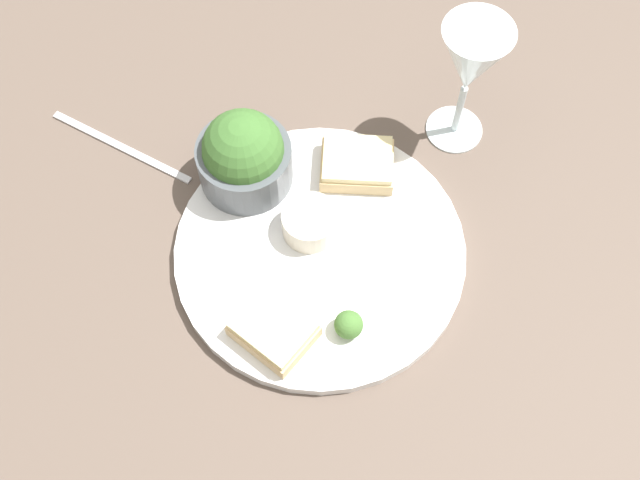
{
  "coord_description": "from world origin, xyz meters",
  "views": [
    {
      "loc": [
        0.2,
        -0.3,
        0.75
      ],
      "look_at": [
        0.0,
        0.0,
        0.03
      ],
      "focal_mm": 45.0,
      "sensor_mm": 36.0,
      "label": 1
    }
  ],
  "objects_px": {
    "sauce_ramekin": "(310,222)",
    "wine_glass": "(471,65)",
    "cheese_toast_near": "(357,164)",
    "salad_bowl": "(244,156)",
    "cheese_toast_far": "(274,330)",
    "fork": "(121,146)"
  },
  "relations": [
    {
      "from": "sauce_ramekin",
      "to": "salad_bowl",
      "type": "bearing_deg",
      "value": 169.72
    },
    {
      "from": "sauce_ramekin",
      "to": "fork",
      "type": "xyz_separation_m",
      "value": [
        -0.24,
        -0.02,
        -0.03
      ]
    },
    {
      "from": "salad_bowl",
      "to": "wine_glass",
      "type": "bearing_deg",
      "value": 50.15
    },
    {
      "from": "cheese_toast_far",
      "to": "fork",
      "type": "xyz_separation_m",
      "value": [
        -0.27,
        0.09,
        -0.02
      ]
    },
    {
      "from": "cheese_toast_near",
      "to": "fork",
      "type": "distance_m",
      "value": 0.26
    },
    {
      "from": "salad_bowl",
      "to": "sauce_ramekin",
      "type": "distance_m",
      "value": 0.1
    },
    {
      "from": "salad_bowl",
      "to": "wine_glass",
      "type": "distance_m",
      "value": 0.25
    },
    {
      "from": "salad_bowl",
      "to": "fork",
      "type": "relative_size",
      "value": 0.54
    },
    {
      "from": "sauce_ramekin",
      "to": "cheese_toast_near",
      "type": "relative_size",
      "value": 0.59
    },
    {
      "from": "wine_glass",
      "to": "fork",
      "type": "height_order",
      "value": "wine_glass"
    },
    {
      "from": "salad_bowl",
      "to": "cheese_toast_near",
      "type": "height_order",
      "value": "salad_bowl"
    },
    {
      "from": "cheese_toast_near",
      "to": "wine_glass",
      "type": "height_order",
      "value": "wine_glass"
    },
    {
      "from": "sauce_ramekin",
      "to": "cheese_toast_far",
      "type": "xyz_separation_m",
      "value": [
        0.03,
        -0.11,
        -0.0
      ]
    },
    {
      "from": "salad_bowl",
      "to": "wine_glass",
      "type": "height_order",
      "value": "wine_glass"
    },
    {
      "from": "cheese_toast_near",
      "to": "salad_bowl",
      "type": "bearing_deg",
      "value": -143.06
    },
    {
      "from": "cheese_toast_far",
      "to": "sauce_ramekin",
      "type": "bearing_deg",
      "value": 106.92
    },
    {
      "from": "sauce_ramekin",
      "to": "wine_glass",
      "type": "bearing_deg",
      "value": 73.07
    },
    {
      "from": "salad_bowl",
      "to": "sauce_ramekin",
      "type": "height_order",
      "value": "salad_bowl"
    },
    {
      "from": "wine_glass",
      "to": "fork",
      "type": "bearing_deg",
      "value": -142.99
    },
    {
      "from": "cheese_toast_near",
      "to": "cheese_toast_far",
      "type": "distance_m",
      "value": 0.2
    },
    {
      "from": "cheese_toast_far",
      "to": "cheese_toast_near",
      "type": "bearing_deg",
      "value": 99.25
    },
    {
      "from": "wine_glass",
      "to": "cheese_toast_far",
      "type": "bearing_deg",
      "value": -94.75
    }
  ]
}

